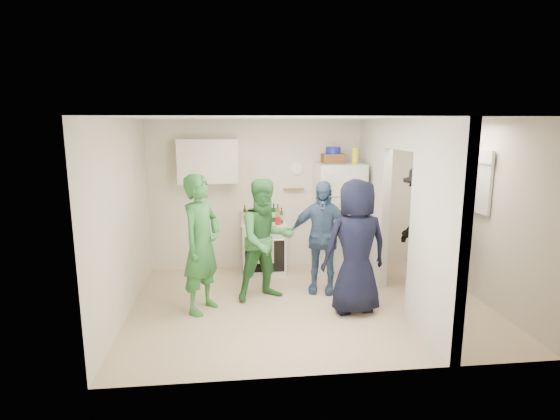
# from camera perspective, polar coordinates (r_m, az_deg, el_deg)

# --- Properties ---
(floor) EXTENTS (4.80, 4.80, 0.00)m
(floor) POSITION_cam_1_polar(r_m,az_deg,el_deg) (6.13, 3.92, -12.20)
(floor) COLOR #C5AD8B
(floor) RESTS_ON ground
(wall_back) EXTENTS (4.80, 0.00, 4.80)m
(wall_back) POSITION_cam_1_polar(r_m,az_deg,el_deg) (7.40, 1.75, 2.00)
(wall_back) COLOR silver
(wall_back) RESTS_ON floor
(wall_front) EXTENTS (4.80, 0.00, 4.80)m
(wall_front) POSITION_cam_1_polar(r_m,az_deg,el_deg) (4.14, 8.29, -5.51)
(wall_front) COLOR silver
(wall_front) RESTS_ON floor
(wall_left) EXTENTS (0.00, 3.40, 3.40)m
(wall_left) POSITION_cam_1_polar(r_m,az_deg,el_deg) (5.83, -19.83, -1.18)
(wall_left) COLOR silver
(wall_left) RESTS_ON floor
(wall_right) EXTENTS (0.00, 3.40, 3.40)m
(wall_right) POSITION_cam_1_polar(r_m,az_deg,el_deg) (6.61, 25.01, -0.16)
(wall_right) COLOR silver
(wall_right) RESTS_ON floor
(ceiling) EXTENTS (4.80, 4.80, 0.00)m
(ceiling) POSITION_cam_1_polar(r_m,az_deg,el_deg) (5.63, 4.27, 11.86)
(ceiling) COLOR white
(ceiling) RESTS_ON wall_back
(partition_pier_back) EXTENTS (0.12, 1.20, 2.50)m
(partition_pier_back) POSITION_cam_1_polar(r_m,az_deg,el_deg) (7.09, 12.07, 1.36)
(partition_pier_back) COLOR silver
(partition_pier_back) RESTS_ON floor
(partition_pier_front) EXTENTS (0.12, 1.20, 2.50)m
(partition_pier_front) POSITION_cam_1_polar(r_m,az_deg,el_deg) (5.10, 19.77, -2.88)
(partition_pier_front) COLOR silver
(partition_pier_front) RESTS_ON floor
(partition_header) EXTENTS (0.12, 1.00, 0.40)m
(partition_header) POSITION_cam_1_polar(r_m,az_deg,el_deg) (5.96, 15.81, 9.51)
(partition_header) COLOR silver
(partition_header) RESTS_ON partition_pier_back
(stove) EXTENTS (0.72, 0.60, 0.86)m
(stove) POSITION_cam_1_polar(r_m,az_deg,el_deg) (7.21, -2.18, -4.95)
(stove) COLOR white
(stove) RESTS_ON floor
(upper_cabinet) EXTENTS (0.95, 0.34, 0.70)m
(upper_cabinet) POSITION_cam_1_polar(r_m,az_deg,el_deg) (7.09, -9.37, 6.34)
(upper_cabinet) COLOR silver
(upper_cabinet) RESTS_ON wall_back
(fridge) EXTENTS (0.74, 0.72, 1.81)m
(fridge) POSITION_cam_1_polar(r_m,az_deg,el_deg) (7.25, 7.61, -1.07)
(fridge) COLOR white
(fridge) RESTS_ON floor
(wicker_basket) EXTENTS (0.35, 0.25, 0.15)m
(wicker_basket) POSITION_cam_1_polar(r_m,az_deg,el_deg) (7.13, 6.93, 6.69)
(wicker_basket) COLOR brown
(wicker_basket) RESTS_ON fridge
(blue_bowl) EXTENTS (0.24, 0.24, 0.11)m
(blue_bowl) POSITION_cam_1_polar(r_m,az_deg,el_deg) (7.12, 6.96, 7.74)
(blue_bowl) COLOR navy
(blue_bowl) RESTS_ON wicker_basket
(yellow_cup_stack_top) EXTENTS (0.09, 0.09, 0.25)m
(yellow_cup_stack_top) POSITION_cam_1_polar(r_m,az_deg,el_deg) (7.06, 9.76, 6.98)
(yellow_cup_stack_top) COLOR yellow
(yellow_cup_stack_top) RESTS_ON fridge
(wall_clock) EXTENTS (0.22, 0.02, 0.22)m
(wall_clock) POSITION_cam_1_polar(r_m,az_deg,el_deg) (7.33, 2.18, 5.46)
(wall_clock) COLOR white
(wall_clock) RESTS_ON wall_back
(spice_shelf) EXTENTS (0.35, 0.08, 0.03)m
(spice_shelf) POSITION_cam_1_polar(r_m,az_deg,el_deg) (7.34, 1.80, 2.71)
(spice_shelf) COLOR olive
(spice_shelf) RESTS_ON wall_back
(nook_window) EXTENTS (0.03, 0.70, 0.80)m
(nook_window) POSITION_cam_1_polar(r_m,az_deg,el_deg) (6.71, 24.28, 3.52)
(nook_window) COLOR black
(nook_window) RESTS_ON wall_right
(nook_window_frame) EXTENTS (0.04, 0.76, 0.86)m
(nook_window_frame) POSITION_cam_1_polar(r_m,az_deg,el_deg) (6.70, 24.16, 3.52)
(nook_window_frame) COLOR white
(nook_window_frame) RESTS_ON wall_right
(nook_valance) EXTENTS (0.04, 0.82, 0.18)m
(nook_valance) POSITION_cam_1_polar(r_m,az_deg,el_deg) (6.66, 24.22, 6.50)
(nook_valance) COLOR white
(nook_valance) RESTS_ON wall_right
(yellow_cup_stack_stove) EXTENTS (0.09, 0.09, 0.25)m
(yellow_cup_stack_stove) POSITION_cam_1_polar(r_m,az_deg,el_deg) (6.85, -3.08, -1.03)
(yellow_cup_stack_stove) COLOR yellow
(yellow_cup_stack_stove) RESTS_ON stove
(red_cup) EXTENTS (0.09, 0.09, 0.12)m
(red_cup) POSITION_cam_1_polar(r_m,az_deg,el_deg) (6.91, -0.27, -1.46)
(red_cup) COLOR #B80C22
(red_cup) RESTS_ON stove
(person_green_left) EXTENTS (0.71, 0.79, 1.81)m
(person_green_left) POSITION_cam_1_polar(r_m,az_deg,el_deg) (5.74, -10.22, -4.41)
(person_green_left) COLOR #317B39
(person_green_left) RESTS_ON floor
(person_green_center) EXTENTS (0.99, 0.87, 1.70)m
(person_green_center) POSITION_cam_1_polar(r_m,az_deg,el_deg) (6.06, -1.87, -3.92)
(person_green_center) COLOR #357841
(person_green_center) RESTS_ON floor
(person_denim) EXTENTS (1.04, 0.68, 1.64)m
(person_denim) POSITION_cam_1_polar(r_m,az_deg,el_deg) (6.35, 5.46, -3.54)
(person_denim) COLOR #3C5D84
(person_denim) RESTS_ON floor
(person_navy) EXTENTS (0.92, 0.67, 1.76)m
(person_navy) POSITION_cam_1_polar(r_m,az_deg,el_deg) (5.71, 9.87, -4.76)
(person_navy) COLOR black
(person_navy) RESTS_ON floor
(person_nook) EXTENTS (0.74, 1.24, 1.90)m
(person_nook) POSITION_cam_1_polar(r_m,az_deg,el_deg) (6.56, 18.33, -2.45)
(person_nook) COLOR black
(person_nook) RESTS_ON floor
(bottle_a) EXTENTS (0.06, 0.06, 0.28)m
(bottle_a) POSITION_cam_1_polar(r_m,az_deg,el_deg) (7.16, -4.62, -0.41)
(bottle_a) COLOR brown
(bottle_a) RESTS_ON stove
(bottle_b) EXTENTS (0.07, 0.07, 0.25)m
(bottle_b) POSITION_cam_1_polar(r_m,az_deg,el_deg) (6.97, -3.69, -0.84)
(bottle_b) COLOR #174522
(bottle_b) RESTS_ON stove
(bottle_c) EXTENTS (0.06, 0.06, 0.27)m
(bottle_c) POSITION_cam_1_polar(r_m,az_deg,el_deg) (7.21, -2.95, -0.34)
(bottle_c) COLOR #9FAAAD
(bottle_c) RESTS_ON stove
(bottle_d) EXTENTS (0.06, 0.06, 0.30)m
(bottle_d) POSITION_cam_1_polar(r_m,az_deg,el_deg) (7.02, -2.15, -0.52)
(bottle_d) COLOR #602410
(bottle_d) RESTS_ON stove
(bottle_e) EXTENTS (0.06, 0.06, 0.25)m
(bottle_e) POSITION_cam_1_polar(r_m,az_deg,el_deg) (7.27, -1.44, -0.31)
(bottle_e) COLOR #A3B0B4
(bottle_e) RESTS_ON stove
(bottle_f) EXTENTS (0.06, 0.06, 0.30)m
(bottle_f) POSITION_cam_1_polar(r_m,az_deg,el_deg) (7.11, -0.82, -0.35)
(bottle_f) COLOR #163C17
(bottle_f) RESTS_ON stove
(bottle_g) EXTENTS (0.06, 0.06, 0.28)m
(bottle_g) POSITION_cam_1_polar(r_m,az_deg,el_deg) (7.22, -0.28, -0.28)
(bottle_g) COLOR olive
(bottle_g) RESTS_ON stove
(bottle_h) EXTENTS (0.07, 0.07, 0.25)m
(bottle_h) POSITION_cam_1_polar(r_m,az_deg,el_deg) (6.95, -4.58, -0.85)
(bottle_h) COLOR silver
(bottle_h) RESTS_ON stove
(bottle_i) EXTENTS (0.07, 0.07, 0.32)m
(bottle_i) POSITION_cam_1_polar(r_m,az_deg,el_deg) (7.17, -1.81, -0.16)
(bottle_i) COLOR brown
(bottle_i) RESTS_ON stove
(bottle_j) EXTENTS (0.06, 0.06, 0.26)m
(bottle_j) POSITION_cam_1_polar(r_m,az_deg,el_deg) (6.99, 0.18, -0.73)
(bottle_j) COLOR #255A1F
(bottle_j) RESTS_ON stove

